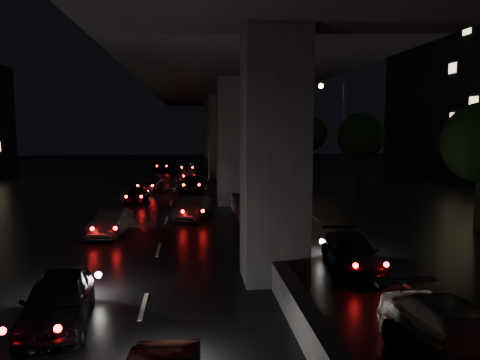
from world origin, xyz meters
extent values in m
plane|color=black|center=(0.00, 0.00, 0.00)|extent=(120.00, 120.00, 0.00)
cube|color=#343437|center=(0.00, -10.00, 4.00)|extent=(2.00, 2.00, 8.00)
cube|color=#343437|center=(0.00, 5.00, 4.00)|extent=(2.00, 2.00, 8.00)
cube|color=#343437|center=(0.00, 20.00, 4.00)|extent=(2.00, 2.00, 8.00)
cube|color=#343437|center=(0.00, 35.00, 4.00)|extent=(2.00, 2.00, 8.00)
cube|color=black|center=(0.00, 5.00, 8.75)|extent=(12.00, 80.00, 1.50)
cube|color=#343437|center=(-5.80, 5.00, 10.00)|extent=(0.40, 80.00, 1.00)
cube|color=#343437|center=(5.80, 5.00, 10.00)|extent=(0.40, 80.00, 1.00)
cube|color=#343437|center=(0.00, 5.00, 0.42)|extent=(0.45, 70.00, 0.85)
cylinder|color=black|center=(11.00, -4.00, 1.40)|extent=(0.44, 0.44, 2.80)
cylinder|color=black|center=(11.00, 12.00, 1.40)|extent=(0.44, 0.44, 2.80)
sphere|color=black|center=(11.00, 12.00, 4.22)|extent=(3.80, 3.80, 3.80)
cylinder|color=black|center=(11.00, 28.00, 1.40)|extent=(0.44, 0.44, 2.80)
sphere|color=black|center=(11.00, 28.00, 4.22)|extent=(3.80, 3.80, 3.80)
cylinder|color=#2D2D33|center=(11.50, 18.00, 4.50)|extent=(0.18, 0.18, 9.00)
cube|color=#2D2D33|center=(10.40, 18.00, 8.90)|extent=(2.40, 0.10, 0.10)
sphere|color=#FFA832|center=(9.30, 18.00, 8.70)|extent=(0.44, 0.44, 0.44)
imported|color=black|center=(-5.97, -13.09, 0.66)|extent=(1.98, 4.02, 1.32)
imported|color=#46413D|center=(2.68, -16.26, 0.66)|extent=(2.14, 4.66, 1.32)
imported|color=black|center=(2.85, -9.38, 0.59)|extent=(2.14, 4.24, 1.18)
imported|color=black|center=(-6.34, -3.12, 0.57)|extent=(1.72, 3.62, 1.15)
imported|color=black|center=(-2.60, 0.44, 0.61)|extent=(2.17, 3.89, 1.21)
imported|color=black|center=(-6.22, 6.12, 0.55)|extent=(1.40, 3.24, 1.09)
imported|color=black|center=(-5.97, 11.00, 0.63)|extent=(2.52, 4.57, 1.25)
imported|color=black|center=(-2.66, 10.92, 0.66)|extent=(2.24, 4.11, 1.32)
imported|color=#3E3736|center=(-2.91, 18.23, 0.53)|extent=(1.57, 3.33, 1.06)
imported|color=black|center=(-3.09, 25.58, 0.67)|extent=(2.25, 4.83, 1.34)
imported|color=black|center=(-5.84, 28.23, 0.63)|extent=(2.91, 4.83, 1.25)
imported|color=slate|center=(2.57, 30.93, 0.53)|extent=(2.00, 3.34, 1.06)
camera|label=1|loc=(-2.62, -24.68, 4.95)|focal=35.00mm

